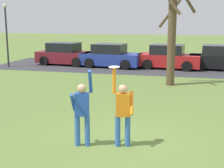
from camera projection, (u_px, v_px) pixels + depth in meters
name	position (u px, v px, depth m)	size (l,w,h in m)	color
ground_plane	(119.00, 142.00, 8.74)	(120.00, 120.00, 0.00)	olive
person_catcher	(123.00, 110.00, 8.27)	(0.57, 0.49, 2.08)	#3366B7
person_defender	(82.00, 110.00, 8.30)	(0.60, 0.52, 2.04)	#3366B7
frisbee_disc	(114.00, 67.00, 8.06)	(0.27, 0.27, 0.02)	white
parked_car_maroon	(65.00, 55.00, 23.33)	(4.24, 2.32, 1.59)	maroon
parked_car_blue	(111.00, 56.00, 22.17)	(4.24, 2.32, 1.59)	#233893
parked_car_red	(169.00, 58.00, 21.53)	(4.24, 2.32, 1.59)	red
parked_car_black	(221.00, 59.00, 20.97)	(4.24, 2.32, 1.59)	black
parking_strip	(165.00, 68.00, 21.73)	(23.62, 6.40, 0.01)	#38383D
bare_tree_tall	(172.00, 25.00, 15.64)	(1.85, 1.85, 5.72)	brown
lamppost_by_lot	(6.00, 29.00, 21.82)	(0.28, 0.28, 4.26)	#2D2D33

